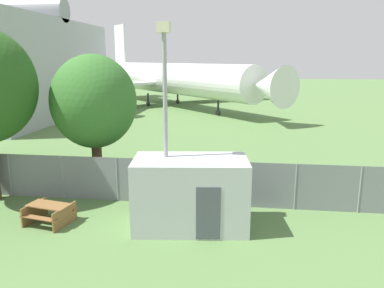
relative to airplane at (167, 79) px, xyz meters
name	(u,v)px	position (x,y,z in m)	size (l,w,h in m)	color
perimeter_fence	(117,179)	(4.50, -34.60, -2.65)	(56.07, 0.07, 1.98)	gray
airplane	(167,79)	(0.00, 0.00, 0.00)	(30.33, 32.73, 11.56)	white
portable_cabin	(190,193)	(8.04, -36.79, -2.32)	(4.38, 2.70, 2.63)	silver
picnic_bench_near_cabin	(49,212)	(2.65, -37.19, -3.17)	(1.84, 1.68, 0.76)	brown
tree_behind_benches	(94,102)	(2.95, -32.93, 0.55)	(3.99, 3.99, 6.41)	#4C3823
light_mast	(165,105)	(7.09, -36.56, 0.92)	(0.44, 0.44, 7.40)	#99999E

